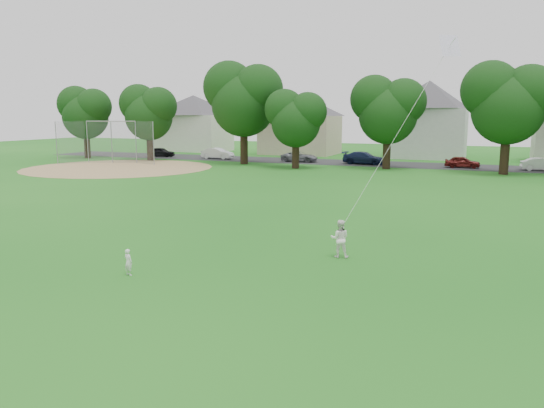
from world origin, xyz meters
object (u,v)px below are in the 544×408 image
at_px(kite, 396,137).
at_px(baseball_backstop, 110,142).
at_px(toddler, 128,262).
at_px(older_boy, 340,239).

relative_size(kite, baseball_backstop, 0.84).
relative_size(toddler, baseball_backstop, 0.09).
distance_m(older_boy, kite, 4.28).
bearing_deg(toddler, older_boy, -128.28).
distance_m(kite, baseball_backstop, 42.56).
bearing_deg(older_boy, baseball_backstop, -53.08).
relative_size(toddler, older_boy, 0.63).
xyz_separation_m(older_boy, baseball_backstop, (-32.60, 26.87, 1.51)).
distance_m(older_boy, baseball_backstop, 42.27).
relative_size(older_boy, kite, 0.17).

